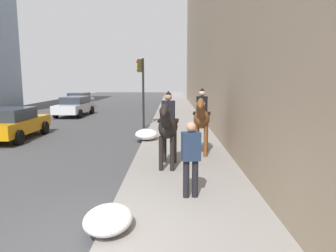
% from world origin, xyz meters
% --- Properties ---
extents(sidewalk_slab, '(120.00, 3.28, 0.12)m').
position_xyz_m(sidewalk_slab, '(0.00, -1.64, 0.06)').
color(sidewalk_slab, gray).
rests_on(sidewalk_slab, ground).
extents(mounted_horse_near, '(2.15, 0.68, 2.27)m').
position_xyz_m(mounted_horse_near, '(4.24, -1.14, 1.37)').
color(mounted_horse_near, black).
rests_on(mounted_horse_near, sidewalk_slab).
extents(mounted_horse_far, '(2.15, 0.76, 2.31)m').
position_xyz_m(mounted_horse_far, '(5.87, -2.29, 1.41)').
color(mounted_horse_far, brown).
rests_on(mounted_horse_far, sidewalk_slab).
extents(pedestrian_greeting, '(0.31, 0.43, 1.70)m').
position_xyz_m(pedestrian_greeting, '(1.85, -1.68, 1.10)').
color(pedestrian_greeting, black).
rests_on(pedestrian_greeting, sidewalk_slab).
extents(car_near_lane, '(4.32, 2.16, 1.44)m').
position_xyz_m(car_near_lane, '(24.70, 7.66, 0.75)').
color(car_near_lane, silver).
rests_on(car_near_lane, ground).
extents(car_mid_lane, '(4.52, 2.12, 1.44)m').
position_xyz_m(car_mid_lane, '(18.20, 5.99, 0.76)').
color(car_mid_lane, silver).
rests_on(car_mid_lane, ground).
extents(car_far_lane, '(4.26, 1.93, 1.44)m').
position_xyz_m(car_far_lane, '(9.07, 5.97, 0.75)').
color(car_far_lane, orange).
rests_on(car_far_lane, ground).
extents(traffic_light_near_curb, '(0.20, 0.44, 3.85)m').
position_xyz_m(traffic_light_near_curb, '(12.43, 0.42, 2.58)').
color(traffic_light_near_curb, black).
rests_on(traffic_light_near_curb, ground).
extents(snow_pile_near, '(1.11, 0.85, 0.38)m').
position_xyz_m(snow_pile_near, '(0.32, -0.15, 0.31)').
color(snow_pile_near, white).
rests_on(snow_pile_near, sidewalk_slab).
extents(snow_pile_far, '(1.28, 0.99, 0.44)m').
position_xyz_m(snow_pile_far, '(8.53, -0.15, 0.34)').
color(snow_pile_far, white).
rests_on(snow_pile_far, sidewalk_slab).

